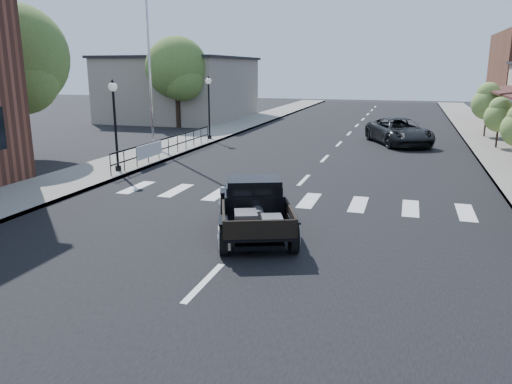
# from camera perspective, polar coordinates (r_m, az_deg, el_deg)

# --- Properties ---
(ground) EXTENTS (120.00, 120.00, 0.00)m
(ground) POSITION_cam_1_polar(r_m,az_deg,el_deg) (12.98, -0.80, -5.18)
(ground) COLOR black
(ground) RESTS_ON ground
(road) EXTENTS (14.00, 80.00, 0.02)m
(road) POSITION_cam_1_polar(r_m,az_deg,el_deg) (27.27, 8.89, 4.83)
(road) COLOR black
(road) RESTS_ON ground
(road_markings) EXTENTS (12.00, 60.00, 0.06)m
(road_markings) POSITION_cam_1_polar(r_m,az_deg,el_deg) (22.40, 7.03, 2.90)
(road_markings) COLOR silver
(road_markings) RESTS_ON ground
(sidewalk_left) EXTENTS (3.00, 80.00, 0.15)m
(sidewalk_left) POSITION_cam_1_polar(r_m,az_deg,el_deg) (29.65, -7.66, 5.73)
(sidewalk_left) COLOR gray
(sidewalk_left) RESTS_ON ground
(sidewalk_right) EXTENTS (3.00, 80.00, 0.15)m
(sidewalk_right) POSITION_cam_1_polar(r_m,az_deg,el_deg) (27.41, 26.78, 3.69)
(sidewalk_right) COLOR gray
(sidewalk_right) RESTS_ON ground
(low_building_left) EXTENTS (10.00, 12.00, 5.00)m
(low_building_left) POSITION_cam_1_polar(r_m,az_deg,el_deg) (43.92, -8.49, 11.51)
(low_building_left) COLOR #9D9384
(low_building_left) RESTS_ON ground
(railing) EXTENTS (0.08, 10.00, 1.00)m
(railing) POSITION_cam_1_polar(r_m,az_deg,el_deg) (24.60, -9.98, 5.32)
(railing) COLOR black
(railing) RESTS_ON sidewalk_left
(banner) EXTENTS (0.04, 2.20, 0.60)m
(banner) POSITION_cam_1_polar(r_m,az_deg,el_deg) (22.85, -12.03, 4.06)
(banner) COLOR silver
(banner) RESTS_ON sidewalk_left
(lamp_post_b) EXTENTS (0.36, 0.36, 3.69)m
(lamp_post_b) POSITION_cam_1_polar(r_m,az_deg,el_deg) (21.13, -15.78, 7.29)
(lamp_post_b) COLOR black
(lamp_post_b) RESTS_ON sidewalk_left
(lamp_post_c) EXTENTS (0.36, 0.36, 3.69)m
(lamp_post_c) POSITION_cam_1_polar(r_m,az_deg,el_deg) (30.00, -5.39, 9.57)
(lamp_post_c) COLOR black
(lamp_post_c) RESTS_ON sidewalk_left
(flagpole) EXTENTS (0.12, 0.12, 10.91)m
(flagpole) POSITION_cam_1_polar(r_m,az_deg,el_deg) (27.02, -12.21, 16.52)
(flagpole) COLOR silver
(flagpole) RESTS_ON sidewalk_left
(big_tree_near) EXTENTS (4.93, 4.93, 7.25)m
(big_tree_near) POSITION_cam_1_polar(r_m,az_deg,el_deg) (26.51, -25.61, 11.26)
(big_tree_near) COLOR #4C6A2D
(big_tree_near) RESTS_ON ground
(big_tree_far) EXTENTS (4.44, 4.44, 6.53)m
(big_tree_far) POSITION_cam_1_polar(r_m,az_deg,el_deg) (37.40, -9.00, 12.27)
(big_tree_far) COLOR #4C6A2D
(big_tree_far) RESTS_ON ground
(small_tree_d) EXTENTS (1.54, 1.54, 2.56)m
(small_tree_d) POSITION_cam_1_polar(r_m,az_deg,el_deg) (29.49, 25.97, 7.07)
(small_tree_d) COLOR olive
(small_tree_d) RESTS_ON sidewalk_right
(small_tree_e) EXTENTS (1.91, 1.91, 3.18)m
(small_tree_e) POSITION_cam_1_polar(r_m,az_deg,el_deg) (34.10, 24.87, 8.45)
(small_tree_e) COLOR olive
(small_tree_e) RESTS_ON sidewalk_right
(hotrod_pickup) EXTENTS (3.42, 4.74, 1.49)m
(hotrod_pickup) POSITION_cam_1_polar(r_m,az_deg,el_deg) (13.02, -0.20, -1.67)
(hotrod_pickup) COLOR black
(hotrod_pickup) RESTS_ON ground
(second_car) EXTENTS (4.38, 5.90, 1.49)m
(second_car) POSITION_cam_1_polar(r_m,az_deg,el_deg) (29.73, 16.03, 6.64)
(second_car) COLOR black
(second_car) RESTS_ON ground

